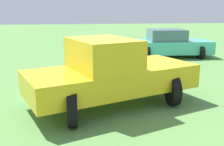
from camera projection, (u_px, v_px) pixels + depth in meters
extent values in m
plane|color=#5B8C47|center=(106.00, 100.00, 7.80)|extent=(80.00, 80.00, 0.00)
cylinder|color=black|center=(139.00, 77.00, 8.71)|extent=(0.83, 0.22, 0.83)
cylinder|color=black|center=(173.00, 90.00, 7.34)|extent=(0.83, 0.22, 0.83)
cylinder|color=black|center=(51.00, 90.00, 7.35)|extent=(0.83, 0.22, 0.83)
cylinder|color=black|center=(72.00, 109.00, 5.98)|extent=(0.83, 0.22, 0.83)
cube|color=gold|center=(153.00, 73.00, 7.90)|extent=(2.43, 2.37, 0.64)
cube|color=gold|center=(103.00, 65.00, 7.05)|extent=(2.30, 2.03, 1.40)
cube|color=slate|center=(103.00, 49.00, 6.95)|extent=(2.08, 1.77, 0.48)
cube|color=gold|center=(71.00, 85.00, 6.72)|extent=(2.56, 2.71, 0.60)
cube|color=silver|center=(174.00, 78.00, 8.36)|extent=(1.76, 0.76, 0.16)
cylinder|color=black|center=(190.00, 48.00, 15.69)|extent=(0.70, 0.20, 0.70)
cylinder|color=black|center=(201.00, 52.00, 14.15)|extent=(0.70, 0.20, 0.70)
cylinder|color=black|center=(141.00, 49.00, 15.48)|extent=(0.70, 0.20, 0.70)
cylinder|color=black|center=(147.00, 53.00, 13.94)|extent=(0.70, 0.20, 0.70)
cube|color=#4CC6B2|center=(170.00, 47.00, 14.77)|extent=(2.14, 4.45, 0.68)
cube|color=slate|center=(167.00, 35.00, 14.60)|extent=(1.75, 2.01, 0.60)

